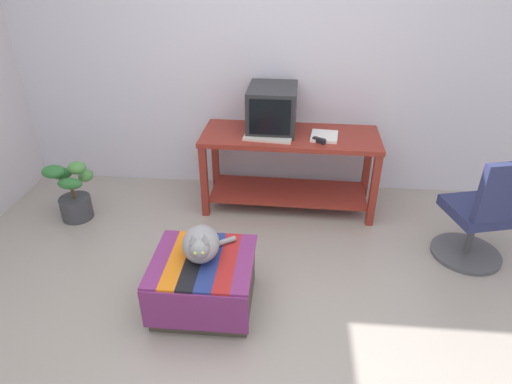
{
  "coord_description": "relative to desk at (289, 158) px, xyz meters",
  "views": [
    {
      "loc": [
        0.21,
        -1.88,
        2.12
      ],
      "look_at": [
        -0.03,
        0.85,
        0.55
      ],
      "focal_mm": 30.52,
      "sensor_mm": 36.0,
      "label": 1
    }
  ],
  "objects": [
    {
      "name": "ottoman_with_blanket",
      "position": [
        -0.52,
        -1.34,
        -0.29
      ],
      "size": [
        0.65,
        0.61,
        0.37
      ],
      "color": "#4C4238",
      "rests_on": "ground_plane"
    },
    {
      "name": "desk",
      "position": [
        0.0,
        0.0,
        0.0
      ],
      "size": [
        1.53,
        0.62,
        0.7
      ],
      "rotation": [
        0.0,
        0.0,
        -0.02
      ],
      "color": "maroon",
      "rests_on": "ground_plane"
    },
    {
      "name": "keyboard",
      "position": [
        -0.19,
        -0.13,
        0.23
      ],
      "size": [
        0.41,
        0.2,
        0.02
      ],
      "primitive_type": "cube",
      "rotation": [
        0.0,
        0.0,
        -0.12
      ],
      "color": "beige",
      "rests_on": "desk"
    },
    {
      "name": "stapler",
      "position": [
        0.24,
        -0.16,
        0.24
      ],
      "size": [
        0.11,
        0.09,
        0.04
      ],
      "primitive_type": "cube",
      "rotation": [
        0.0,
        0.0,
        0.98
      ],
      "color": "black",
      "rests_on": "desk"
    },
    {
      "name": "ground_plane",
      "position": [
        -0.2,
        -1.6,
        -0.48
      ],
      "size": [
        14.0,
        14.0,
        0.0
      ],
      "primitive_type": "plane",
      "color": "#9E9389"
    },
    {
      "name": "book",
      "position": [
        0.28,
        -0.05,
        0.24
      ],
      "size": [
        0.25,
        0.27,
        0.03
      ],
      "primitive_type": "cube",
      "rotation": [
        0.0,
        0.0,
        -0.11
      ],
      "color": "white",
      "rests_on": "desk"
    },
    {
      "name": "office_chair",
      "position": [
        1.42,
        -0.69,
        -0.09
      ],
      "size": [
        0.52,
        0.52,
        0.89
      ],
      "rotation": [
        0.0,
        0.0,
        3.39
      ],
      "color": "#4C4C51",
      "rests_on": "ground_plane"
    },
    {
      "name": "potted_plant",
      "position": [
        -1.85,
        -0.39,
        -0.23
      ],
      "size": [
        0.35,
        0.37,
        0.55
      ],
      "color": "#3D3D42",
      "rests_on": "ground_plane"
    },
    {
      "name": "cat",
      "position": [
        -0.53,
        -1.31,
        -0.0
      ],
      "size": [
        0.34,
        0.38,
        0.25
      ],
      "rotation": [
        0.0,
        0.0,
        0.15
      ],
      "color": "gray",
      "rests_on": "ottoman_with_blanket"
    },
    {
      "name": "tv_monitor",
      "position": [
        -0.16,
        0.1,
        0.41
      ],
      "size": [
        0.42,
        0.51,
        0.38
      ],
      "rotation": [
        0.0,
        0.0,
        -0.02
      ],
      "color": "#28282B",
      "rests_on": "desk"
    },
    {
      "name": "pen",
      "position": [
        0.35,
        0.06,
        0.23
      ],
      "size": [
        0.03,
        0.14,
        0.01
      ],
      "primitive_type": "cylinder",
      "rotation": [
        0.0,
        1.57,
        1.73
      ],
      "color": "#B7B7BC",
      "rests_on": "desk"
    },
    {
      "name": "back_wall",
      "position": [
        -0.2,
        0.45,
        0.82
      ],
      "size": [
        8.0,
        0.1,
        2.6
      ],
      "primitive_type": "cube",
      "color": "silver",
      "rests_on": "ground_plane"
    }
  ]
}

